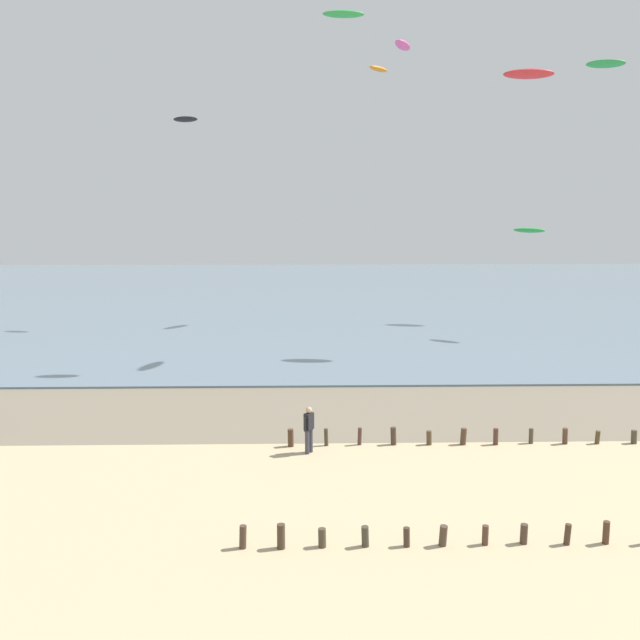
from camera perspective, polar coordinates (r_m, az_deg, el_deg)
wet_sand_strip at (r=30.20m, az=-5.80°, el=-7.55°), size 120.00×8.05×0.01m
sea at (r=68.42m, az=-3.26°, el=2.08°), size 160.00×70.00×0.10m
groyne_mid at (r=19.11m, az=8.62°, el=-17.14°), size 10.78×0.33×0.67m
groyne_far at (r=26.75m, az=12.91°, el=-9.34°), size 14.30×0.35×0.68m
person_by_waterline at (r=25.05m, az=-0.92°, el=-8.91°), size 0.38×0.49×1.71m
kite_aloft_0 at (r=51.81m, az=-11.02°, el=15.92°), size 1.94×1.11×0.53m
kite_aloft_3 at (r=47.48m, az=16.86°, el=7.09°), size 2.12×1.77×0.42m
kite_aloft_4 at (r=44.11m, az=16.80°, el=18.83°), size 3.01×1.35×0.71m
kite_aloft_5 at (r=54.37m, az=4.84°, el=19.91°), size 1.95×2.23×0.43m
kite_aloft_6 at (r=40.00m, az=1.94°, el=23.87°), size 2.25×0.81×0.41m
kite_aloft_7 at (r=59.12m, az=22.47°, el=18.92°), size 3.00×1.64×0.80m
kite_aloft_10 at (r=41.96m, az=6.83°, el=21.55°), size 1.48×2.48×0.45m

